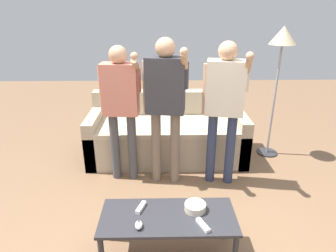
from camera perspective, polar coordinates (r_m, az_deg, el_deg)
name	(u,v)px	position (r m, az deg, el deg)	size (l,w,h in m)	color
ground_plane	(187,236)	(2.86, 3.75, -20.49)	(12.00, 12.00, 0.00)	brown
couch	(167,135)	(4.02, -0.17, -1.71)	(2.05, 0.88, 0.84)	#B7A88E
coffee_table	(168,221)	(2.45, 0.03, -17.89)	(1.07, 0.46, 0.41)	#2D2D33
snack_bowl	(195,207)	(2.47, 5.27, -15.29)	(0.17, 0.17, 0.06)	beige
game_remote_nunchuk	(139,225)	(2.31, -5.67, -18.48)	(0.06, 0.09, 0.05)	white
floor_lamp	(282,46)	(4.01, 21.13, 14.20)	(0.33, 0.33, 1.72)	#2D2D33
player_left	(121,100)	(3.28, -9.11, 5.07)	(0.46, 0.34, 1.57)	#47474C
player_center	(165,97)	(3.16, -0.50, 5.69)	(0.48, 0.40, 1.65)	#756656
player_right	(225,99)	(3.21, 10.85, 5.17)	(0.47, 0.41, 1.62)	#2D3856
game_remote_wand_near	(141,207)	(2.49, -5.24, -15.37)	(0.08, 0.15, 0.03)	white
game_remote_wand_far	(203,225)	(2.33, 6.74, -18.46)	(0.10, 0.15, 0.03)	white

